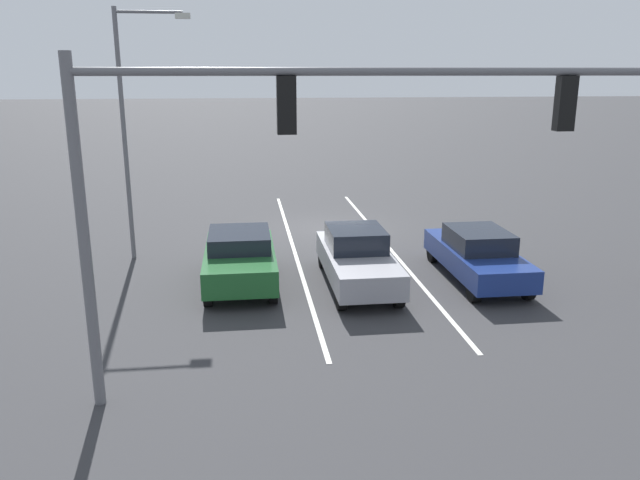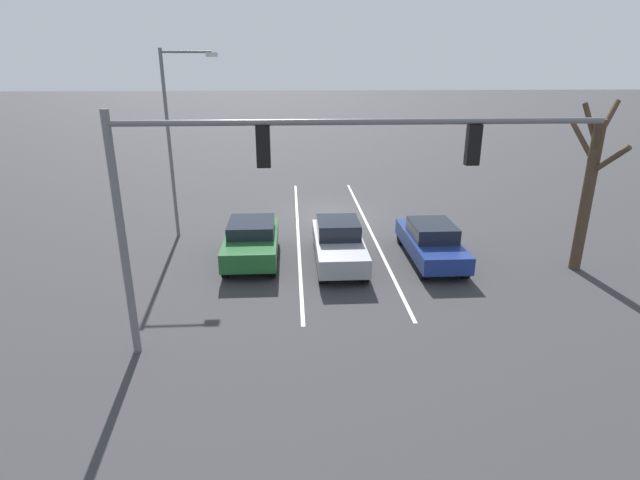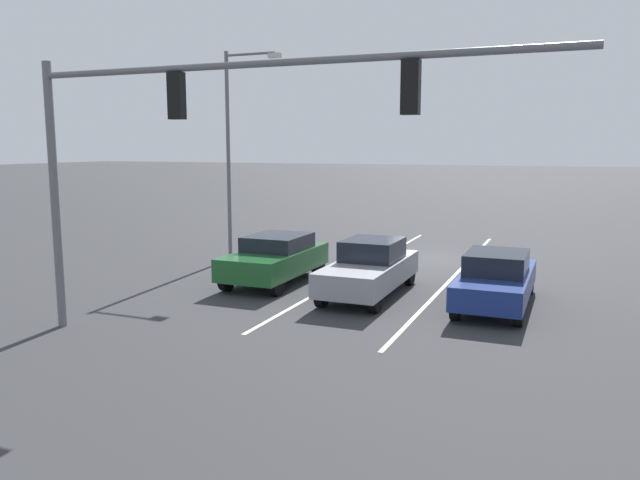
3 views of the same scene
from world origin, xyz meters
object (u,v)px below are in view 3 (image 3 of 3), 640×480
car_gray_midlane_front (370,268)px  traffic_signal_gantry (184,128)px  car_navy_leftlane_front (496,279)px  car_darkgreen_rightlane_front (275,258)px  street_lamp_right_shoulder (234,140)px

car_gray_midlane_front → traffic_signal_gantry: size_ratio=0.41×
car_gray_midlane_front → traffic_signal_gantry: (2.18, 5.80, 3.84)m
car_navy_leftlane_front → car_darkgreen_rightlane_front: 6.77m
car_navy_leftlane_front → traffic_signal_gantry: traffic_signal_gantry is taller
car_navy_leftlane_front → street_lamp_right_shoulder: street_lamp_right_shoulder is taller
car_navy_leftlane_front → car_gray_midlane_front: 3.52m
car_gray_midlane_front → street_lamp_right_shoulder: 8.14m
car_gray_midlane_front → traffic_signal_gantry: traffic_signal_gantry is taller
car_darkgreen_rightlane_front → street_lamp_right_shoulder: 5.69m
car_gray_midlane_front → car_darkgreen_rightlane_front: (3.24, -0.45, 0.00)m
car_darkgreen_rightlane_front → traffic_signal_gantry: 7.41m
street_lamp_right_shoulder → traffic_signal_gantry: bearing=114.4°
car_navy_leftlane_front → traffic_signal_gantry: bearing=45.8°
car_navy_leftlane_front → car_gray_midlane_front: bearing=1.1°
car_navy_leftlane_front → street_lamp_right_shoulder: (9.90, -3.39, 3.73)m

